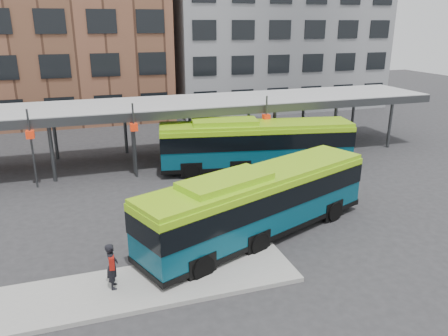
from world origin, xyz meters
TOP-DOWN VIEW (x-y plane):
  - ground at (0.00, 0.00)m, footprint 120.00×120.00m
  - boarding_island at (-5.50, -3.00)m, footprint 14.00×3.00m
  - canopy at (-0.06, 12.87)m, footprint 40.00×6.53m
  - building_brick at (-10.00, 32.00)m, footprint 26.00×14.00m
  - building_grey at (16.00, 32.00)m, footprint 24.00×14.00m
  - bus_front at (1.28, -0.39)m, footprint 12.29×6.91m
  - bus_rear at (4.83, 8.73)m, footprint 13.03×4.95m
  - pedestrian at (-5.51, -2.84)m, footprint 0.46×0.69m
  - bike_rack at (12.26, 11.94)m, footprint 4.15×1.45m

SIDE VIEW (x-z plane):
  - ground at x=0.00m, z-range 0.00..0.00m
  - boarding_island at x=-5.50m, z-range 0.00..0.18m
  - bike_rack at x=12.26m, z-range -0.02..0.95m
  - pedestrian at x=-5.51m, z-range 0.19..1.98m
  - bus_front at x=1.28m, z-range 0.07..3.43m
  - bus_rear at x=4.83m, z-range 0.07..3.59m
  - canopy at x=-0.06m, z-range 1.51..6.31m
  - building_grey at x=16.00m, z-range 0.00..20.00m
  - building_brick at x=-10.00m, z-range 0.00..22.00m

